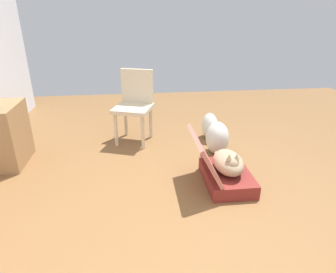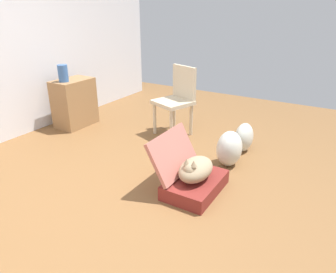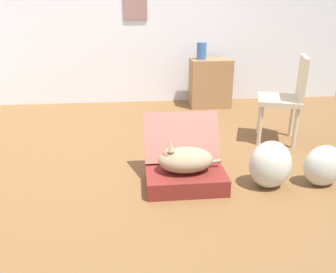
# 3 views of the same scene
# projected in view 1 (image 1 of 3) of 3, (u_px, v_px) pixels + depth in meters

# --- Properties ---
(ground_plane) EXTENTS (7.68, 7.68, 0.00)m
(ground_plane) POSITION_uv_depth(u_px,v_px,m) (188.00, 208.00, 2.60)
(ground_plane) COLOR brown
(ground_plane) RESTS_ON ground
(suitcase_base) EXTENTS (0.64, 0.43, 0.14)m
(suitcase_base) POSITION_uv_depth(u_px,v_px,m) (227.00, 177.00, 2.94)
(suitcase_base) COLOR maroon
(suitcase_base) RESTS_ON ground
(suitcase_lid) EXTENTS (0.64, 0.24, 0.40)m
(suitcase_lid) POSITION_uv_depth(u_px,v_px,m) (204.00, 154.00, 2.81)
(suitcase_lid) COLOR #B26356
(suitcase_lid) RESTS_ON suitcase_base
(cat) EXTENTS (0.52, 0.28, 0.25)m
(cat) POSITION_uv_depth(u_px,v_px,m) (228.00, 162.00, 2.86)
(cat) COLOR #998466
(cat) RESTS_ON suitcase_base
(plastic_bag_white) EXTENTS (0.34, 0.27, 0.39)m
(plastic_bag_white) POSITION_uv_depth(u_px,v_px,m) (217.00, 138.00, 3.51)
(plastic_bag_white) COLOR silver
(plastic_bag_white) RESTS_ON ground
(plastic_bag_clear) EXTENTS (0.32, 0.21, 0.35)m
(plastic_bag_clear) POSITION_uv_depth(u_px,v_px,m) (210.00, 126.00, 3.92)
(plastic_bag_clear) COLOR silver
(plastic_bag_clear) RESTS_ON ground
(side_table) EXTENTS (0.57, 0.36, 0.68)m
(side_table) POSITION_uv_depth(u_px,v_px,m) (5.00, 135.00, 3.23)
(side_table) COLOR olive
(side_table) RESTS_ON ground
(chair) EXTENTS (0.56, 0.56, 0.91)m
(chair) POSITION_uv_depth(u_px,v_px,m) (135.00, 103.00, 3.76)
(chair) COLOR beige
(chair) RESTS_ON ground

